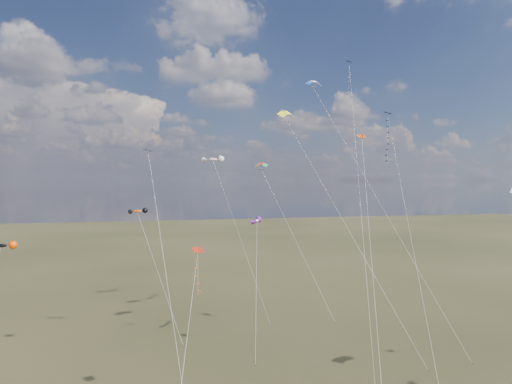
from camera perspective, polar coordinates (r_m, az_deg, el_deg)
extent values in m
cube|color=black|center=(62.74, 16.13, 9.47)|extent=(1.38, 1.38, 0.36)
cylinder|color=silver|center=(50.52, 18.78, -5.22)|extent=(7.74, 23.25, 29.26)
cube|color=#08174B|center=(70.29, 11.55, 15.69)|extent=(1.21, 1.21, 0.44)
cylinder|color=silver|center=(54.73, 12.83, -0.21)|extent=(9.10, 25.44, 37.77)
cube|color=black|center=(53.50, -13.35, 5.11)|extent=(1.09, 1.11, 0.28)
cylinder|color=silver|center=(46.80, -11.32, -9.03)|extent=(3.06, 14.83, 23.89)
cube|color=#A31D0D|center=(42.82, -7.27, -7.17)|extent=(1.24, 1.20, 0.40)
cylinder|color=silver|center=(40.28, -8.68, -18.03)|extent=(2.93, 8.49, 14.03)
cube|color=#EE3F00|center=(53.24, 13.08, 6.82)|extent=(0.99, 0.91, 0.43)
cylinder|color=silver|center=(44.21, 14.29, -8.63)|extent=(6.80, 17.84, 25.46)
cylinder|color=silver|center=(55.81, 11.72, -4.48)|extent=(11.15, 15.22, 29.40)
cube|color=#332316|center=(55.58, 20.77, -20.14)|extent=(0.10, 0.10, 0.12)
cylinder|color=silver|center=(60.08, 15.63, -1.60)|extent=(11.81, 18.64, 34.59)
cube|color=#332316|center=(59.24, 25.47, -18.80)|extent=(0.10, 0.10, 0.12)
cylinder|color=silver|center=(70.05, 5.05, -5.81)|extent=(8.14, 11.29, 23.16)
cube|color=#332316|center=(68.79, 9.92, -15.79)|extent=(0.10, 0.10, 0.12)
ellipsoid|color=black|center=(68.70, -29.32, -5.86)|extent=(3.67, 1.65, 1.11)
ellipsoid|color=#C84904|center=(64.26, -14.60, -2.33)|extent=(2.32, 1.09, 0.88)
cylinder|color=silver|center=(61.36, -11.99, -10.15)|extent=(5.55, 8.08, 16.25)
cube|color=#332316|center=(59.81, -9.04, -18.47)|extent=(0.10, 0.10, 0.12)
ellipsoid|color=silver|center=(59.44, 0.13, -3.58)|extent=(1.79, 2.40, 0.88)
cylinder|color=silver|center=(55.92, 0.03, -11.80)|extent=(2.50, 9.26, 15.22)
cube|color=#332316|center=(53.67, -0.08, -20.85)|extent=(0.10, 0.10, 0.12)
ellipsoid|color=red|center=(76.37, -5.36, 4.07)|extent=(3.41, 2.25, 1.27)
cylinder|color=silver|center=(70.29, -2.05, -5.47)|extent=(6.04, 14.31, 23.94)
cube|color=#332316|center=(66.72, 1.88, -16.32)|extent=(0.10, 0.10, 0.12)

